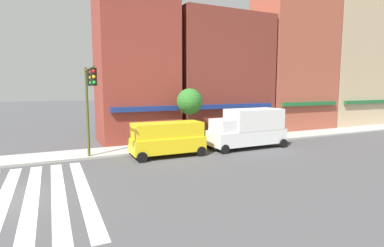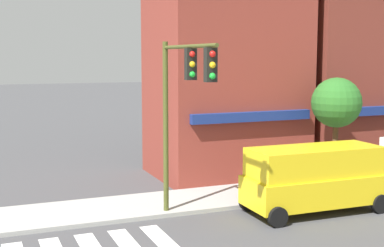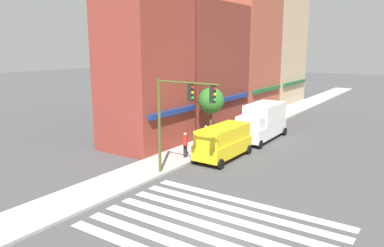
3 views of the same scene
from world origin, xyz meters
name	(u,v)px [view 3 (image 3 of 3)]	position (x,y,z in m)	size (l,w,h in m)	color
ground_plane	(214,227)	(0.00, 0.00, 0.00)	(200.00, 200.00, 0.00)	#424244
sidewalk_left	(97,190)	(0.00, 7.50, 0.07)	(120.00, 3.00, 0.15)	#9E9E99
crosswalk_stripes	(214,227)	(0.00, 0.00, 0.00)	(6.94, 10.80, 0.01)	silver
storefront_row	(237,53)	(24.17, 11.50, 7.02)	(35.41, 5.30, 15.46)	maroon
traffic_signal	(180,108)	(4.17, 4.85, 4.34)	(0.32, 4.26, 6.01)	#474C1E
van_yellow	(223,141)	(9.14, 4.70, 1.29)	(5.03, 2.22, 2.34)	yellow
box_truck_white	(262,121)	(15.85, 4.70, 1.59)	(6.24, 2.42, 3.04)	white
pedestrian_orange_vest	(206,136)	(10.46, 6.94, 1.07)	(0.32, 0.32, 1.77)	#23232D
pedestrian_grey_coat	(249,114)	(20.91, 8.27, 1.07)	(0.32, 0.32, 1.77)	#23232D
pedestrian_red_jacket	(185,144)	(7.59, 6.87, 1.07)	(0.32, 0.32, 1.77)	#23232D
fire_hydrant	(200,148)	(8.75, 6.40, 0.61)	(0.24, 0.24, 0.84)	red
street_tree	(211,101)	(12.11, 7.50, 3.56)	(2.10, 2.10, 4.49)	brown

